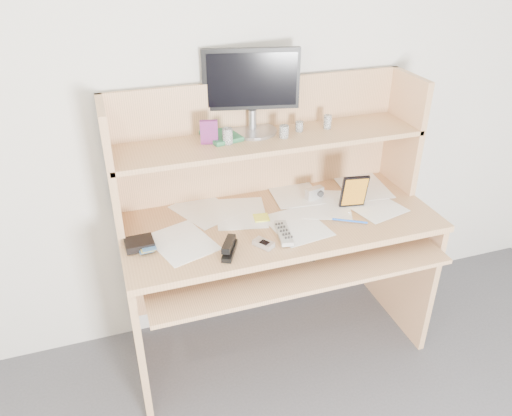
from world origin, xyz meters
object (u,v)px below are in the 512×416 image
object	(u,v)px
desk	(273,220)
monitor	(252,88)
tv_remote	(284,233)
keyboard	(261,249)
game_case	(354,191)

from	to	relation	value
desk	monitor	world-z (taller)	monitor
desk	monitor	xyz separation A→B (m)	(-0.05, 0.17, 0.58)
tv_remote	monitor	size ratio (longest dim) A/B	0.43
keyboard	game_case	xyz separation A→B (m)	(0.47, 0.06, 0.17)
monitor	tv_remote	bearing A→B (deg)	-75.59
desk	tv_remote	size ratio (longest dim) A/B	7.75
tv_remote	game_case	size ratio (longest dim) A/B	1.09
desk	game_case	distance (m)	0.39
game_case	desk	bearing A→B (deg)	173.67
desk	tv_remote	xyz separation A→B (m)	(-0.03, -0.22, 0.07)
tv_remote	desk	bearing A→B (deg)	91.04
game_case	tv_remote	bearing A→B (deg)	-153.28
keyboard	game_case	distance (m)	0.50
game_case	monitor	distance (m)	0.65
tv_remote	monitor	xyz separation A→B (m)	(-0.01, 0.39, 0.51)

